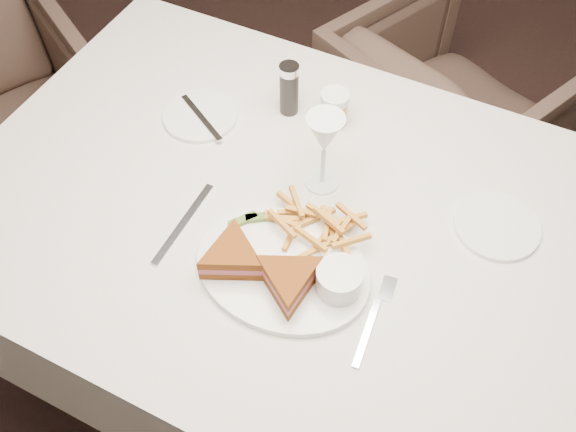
# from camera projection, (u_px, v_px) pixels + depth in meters

# --- Properties ---
(table) EXTENTS (1.44, 1.04, 0.75)m
(table) POSITION_uv_depth(u_px,v_px,m) (299.00, 309.00, 1.52)
(table) COLOR silver
(table) RESTS_ON ground
(chair_far) EXTENTS (0.80, 0.77, 0.66)m
(chair_far) POSITION_uv_depth(u_px,v_px,m) (455.00, 103.00, 2.01)
(chair_far) COLOR #47342B
(chair_far) RESTS_ON ground
(table_setting) EXTENTS (0.81, 0.59, 0.18)m
(table_setting) POSITION_uv_depth(u_px,v_px,m) (300.00, 220.00, 1.17)
(table_setting) COLOR white
(table_setting) RESTS_ON table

